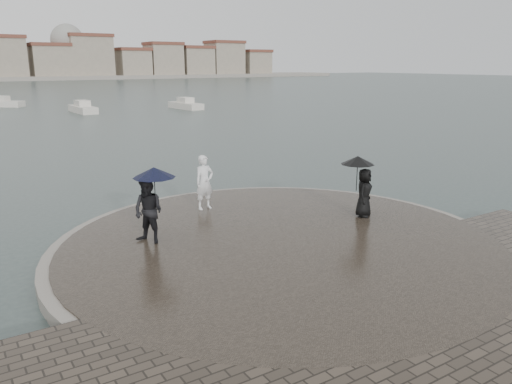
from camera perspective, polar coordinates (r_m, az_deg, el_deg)
ground at (r=11.49m, az=13.26°, el=-12.15°), size 400.00×400.00×0.00m
kerb_ring at (r=13.86m, az=2.91°, el=-6.31°), size 12.50×12.50×0.32m
quay_tip at (r=13.85m, az=2.91°, el=-6.23°), size 11.90×11.90×0.36m
statue at (r=16.55m, az=-5.91°, el=1.11°), size 0.69×0.48×1.81m
visitor_left at (r=13.62m, az=-12.03°, el=-0.99°), size 1.34×1.22×2.04m
visitor_right at (r=15.93m, az=12.02°, el=1.13°), size 1.22×1.05×1.95m
boats at (r=55.23m, az=-23.63°, el=8.44°), size 35.64×30.01×1.50m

